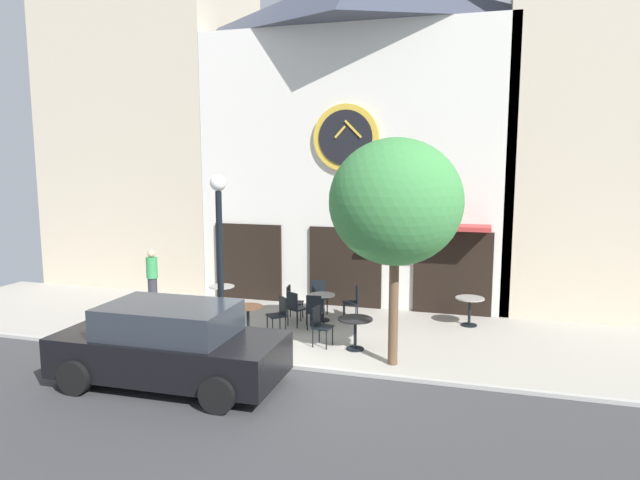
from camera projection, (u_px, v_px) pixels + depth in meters
ground_plane at (301, 374)px, 11.42m from camera, size 24.18×10.72×0.13m
clock_building at (357, 133)px, 17.16m from camera, size 9.07×3.99×9.74m
neighbor_building_left at (155, 121)px, 20.30m from camera, size 6.16×4.90×11.13m
neighbor_building_right at (638, 56)px, 15.15m from camera, size 6.53×3.45×13.90m
street_lamp at (220, 262)px, 12.63m from camera, size 0.36×0.36×3.91m
street_tree at (395, 203)px, 11.41m from camera, size 2.70×2.43×4.67m
cafe_table_center_right at (222, 293)px, 15.91m from camera, size 0.70×0.70×0.73m
cafe_table_near_door at (248, 315)px, 13.63m from camera, size 0.71×0.71×0.76m
cafe_table_rightmost at (322, 302)px, 15.00m from camera, size 0.68×0.68×0.72m
cafe_table_near_curb at (355, 326)px, 12.72m from camera, size 0.78×0.78×0.72m
cafe_table_leftmost at (470, 306)px, 14.55m from camera, size 0.73×0.73×0.74m
cafe_chair_left_end at (292, 300)px, 15.15m from camera, size 0.46×0.46×0.90m
cafe_chair_facing_street at (279, 312)px, 13.94m from camera, size 0.57×0.57×0.90m
cafe_chair_curbside at (315, 309)px, 14.19m from camera, size 0.43×0.43×0.90m
cafe_chair_by_entrance at (354, 300)px, 15.12m from camera, size 0.51×0.51×0.90m
cafe_chair_corner at (319, 294)px, 15.80m from camera, size 0.55×0.55×0.90m
cafe_chair_mid_row at (295, 306)px, 14.50m from camera, size 0.54×0.54×0.90m
cafe_chair_near_tree at (319, 323)px, 12.98m from camera, size 0.46×0.46×0.90m
pedestrian_green at (152, 277)px, 16.37m from camera, size 0.41×0.41×1.67m
parked_car_black at (170, 345)px, 10.73m from camera, size 4.33×2.07×1.55m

